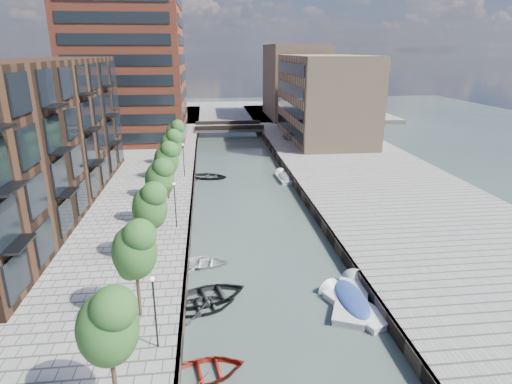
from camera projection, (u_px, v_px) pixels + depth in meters
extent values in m
plane|color=#38473F|center=(243.00, 182.00, 53.73)|extent=(300.00, 300.00, 0.00)
cube|color=gray|center=(366.00, 174.00, 55.31)|extent=(20.00, 140.00, 1.00)
cube|color=#332823|center=(194.00, 180.00, 52.92)|extent=(0.25, 140.00, 1.00)
cube|color=#332823|center=(291.00, 177.00, 54.24)|extent=(0.25, 140.00, 1.00)
cube|color=gray|center=(223.00, 113.00, 110.14)|extent=(80.00, 40.00, 1.00)
cube|color=black|center=(37.00, 139.00, 39.62)|extent=(8.00, 38.00, 14.00)
cube|color=#98432C|center=(126.00, 49.00, 70.41)|extent=(18.00, 18.00, 30.00)
cube|color=tan|center=(324.00, 98.00, 73.68)|extent=(12.00, 25.00, 14.00)
cube|color=tan|center=(294.00, 81.00, 97.88)|extent=(12.00, 20.00, 16.00)
cube|color=gray|center=(229.00, 128.00, 83.49)|extent=(13.00, 6.00, 0.60)
cube|color=#332823|center=(230.00, 128.00, 80.66)|extent=(13.00, 0.40, 0.80)
cube|color=#332823|center=(228.00, 123.00, 85.94)|extent=(13.00, 0.40, 0.80)
cylinder|color=#382619|center=(114.00, 379.00, 18.06)|extent=(0.20, 0.20, 3.20)
ellipsoid|color=#285B22|center=(107.00, 324.00, 17.20)|extent=(2.50, 2.50, 3.25)
cylinder|color=#382619|center=(138.00, 291.00, 24.65)|extent=(0.20, 0.20, 3.20)
ellipsoid|color=#285B22|center=(134.00, 248.00, 23.79)|extent=(2.50, 2.50, 3.25)
cylinder|color=#382619|center=(152.00, 240.00, 31.25)|extent=(0.20, 0.20, 3.20)
ellipsoid|color=#285B22|center=(149.00, 205.00, 30.39)|extent=(2.50, 2.50, 3.25)
cylinder|color=#382619|center=(161.00, 207.00, 37.85)|extent=(0.20, 0.20, 3.20)
ellipsoid|color=#285B22|center=(159.00, 177.00, 36.99)|extent=(2.50, 2.50, 3.25)
cylinder|color=#382619|center=(168.00, 184.00, 44.45)|extent=(0.20, 0.20, 3.20)
ellipsoid|color=#285B22|center=(166.00, 158.00, 43.59)|extent=(2.50, 2.50, 3.25)
cylinder|color=#382619|center=(173.00, 166.00, 51.05)|extent=(0.20, 0.20, 3.20)
ellipsoid|color=#285B22|center=(171.00, 144.00, 50.19)|extent=(2.50, 2.50, 3.25)
cylinder|color=#382619|center=(176.00, 153.00, 57.65)|extent=(0.20, 0.20, 3.20)
ellipsoid|color=#285B22|center=(175.00, 133.00, 56.79)|extent=(2.50, 2.50, 3.25)
cylinder|color=black|center=(155.00, 314.00, 21.84)|extent=(0.10, 0.10, 4.00)
sphere|color=#FFF2CC|center=(152.00, 279.00, 21.21)|extent=(0.24, 0.24, 0.24)
cylinder|color=black|center=(175.00, 206.00, 36.92)|extent=(0.10, 0.10, 4.00)
sphere|color=#FFF2CC|center=(174.00, 184.00, 36.29)|extent=(0.24, 0.24, 0.24)
cylinder|color=black|center=(184.00, 161.00, 52.01)|extent=(0.10, 0.10, 4.00)
sphere|color=#FFF2CC|center=(183.00, 145.00, 51.38)|extent=(0.24, 0.24, 0.24)
imported|color=black|center=(210.00, 299.00, 28.49)|extent=(6.00, 5.06, 1.06)
imported|color=black|center=(203.00, 309.00, 27.41)|extent=(4.92, 3.98, 0.90)
imported|color=maroon|center=(205.00, 375.00, 21.84)|extent=(4.81, 3.85, 0.89)
imported|color=silver|center=(203.00, 266.00, 32.98)|extent=(4.19, 3.11, 0.83)
imported|color=black|center=(209.00, 178.00, 55.40)|extent=(5.47, 4.53, 0.98)
cube|color=white|center=(357.00, 311.00, 27.16)|extent=(3.49, 4.99, 0.66)
cube|color=white|center=(357.00, 306.00, 27.05)|extent=(3.61, 5.12, 0.10)
cone|color=white|center=(333.00, 293.00, 29.07)|extent=(1.96, 1.54, 1.73)
cube|color=silver|center=(351.00, 305.00, 27.81)|extent=(3.76, 5.53, 0.73)
cube|color=silver|center=(352.00, 299.00, 27.68)|extent=(3.89, 5.67, 0.11)
cone|color=silver|center=(354.00, 284.00, 30.16)|extent=(2.16, 1.67, 1.92)
ellipsoid|color=navy|center=(352.00, 299.00, 27.66)|extent=(3.49, 5.07, 0.63)
cube|color=beige|center=(285.00, 180.00, 54.69)|extent=(1.87, 4.48, 0.62)
cube|color=beige|center=(285.00, 177.00, 54.58)|extent=(1.95, 4.58, 0.10)
cone|color=beige|center=(281.00, 175.00, 56.73)|extent=(1.67, 0.95, 1.63)
ellipsoid|color=#4D5254|center=(285.00, 177.00, 54.57)|extent=(1.75, 4.10, 0.54)
imported|color=#959799|center=(293.00, 136.00, 73.60)|extent=(3.36, 4.66, 1.47)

